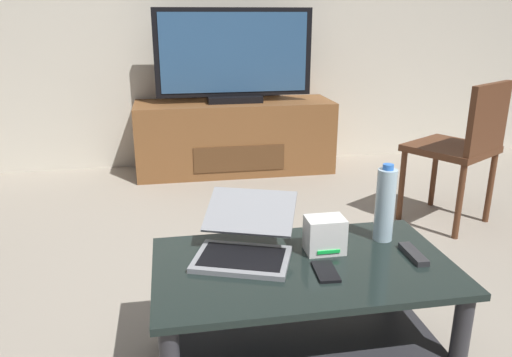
% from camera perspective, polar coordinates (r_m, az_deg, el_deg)
% --- Properties ---
extents(ground_plane, '(7.68, 7.68, 0.00)m').
position_cam_1_polar(ground_plane, '(2.16, -0.24, -16.67)').
color(ground_plane, '#9E9384').
extents(coffee_table, '(1.03, 0.59, 0.42)m').
position_cam_1_polar(coffee_table, '(1.82, 5.32, -13.37)').
color(coffee_table, black).
rests_on(coffee_table, ground).
extents(media_cabinet, '(1.58, 0.52, 0.57)m').
position_cam_1_polar(media_cabinet, '(4.10, -2.44, 4.81)').
color(media_cabinet, brown).
rests_on(media_cabinet, ground).
extents(television, '(1.22, 0.20, 0.72)m').
position_cam_1_polar(television, '(3.98, -2.53, 13.64)').
color(television, black).
rests_on(television, media_cabinet).
extents(dining_chair, '(0.60, 0.60, 0.88)m').
position_cam_1_polar(dining_chair, '(3.19, 22.64, 3.68)').
color(dining_chair, '#59331E').
rests_on(dining_chair, ground).
extents(laptop, '(0.44, 0.47, 0.17)m').
position_cam_1_polar(laptop, '(1.79, -1.20, -6.92)').
color(laptop, gray).
rests_on(laptop, coffee_table).
extents(router_box, '(0.14, 0.10, 0.13)m').
position_cam_1_polar(router_box, '(1.81, 7.87, -6.40)').
color(router_box, white).
rests_on(router_box, coffee_table).
extents(water_bottle_near, '(0.07, 0.07, 0.30)m').
position_cam_1_polar(water_bottle_near, '(1.92, 14.55, -2.87)').
color(water_bottle_near, silver).
rests_on(water_bottle_near, coffee_table).
extents(cell_phone, '(0.08, 0.14, 0.01)m').
position_cam_1_polar(cell_phone, '(1.70, 7.96, -10.48)').
color(cell_phone, black).
rests_on(cell_phone, coffee_table).
extents(tv_remote, '(0.05, 0.16, 0.02)m').
position_cam_1_polar(tv_remote, '(1.87, 17.55, -8.23)').
color(tv_remote, '#2D2D30').
rests_on(tv_remote, coffee_table).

